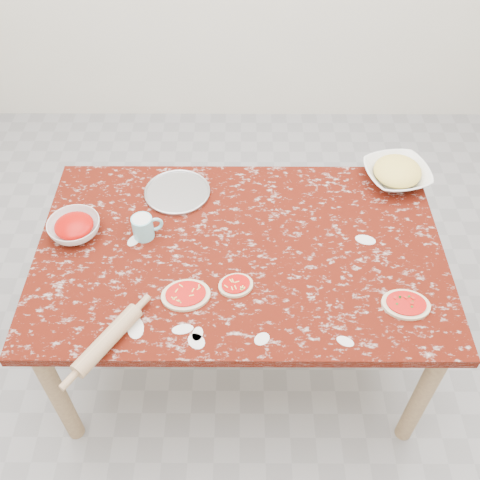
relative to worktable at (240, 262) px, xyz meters
name	(u,v)px	position (x,y,z in m)	size (l,w,h in m)	color
ground	(240,349)	(0.00, 0.00, -0.67)	(4.00, 4.00, 0.00)	gray
worktable	(240,262)	(0.00, 0.00, 0.00)	(1.60, 1.00, 0.75)	#410D05
pizza_tray	(177,193)	(-0.27, 0.32, 0.09)	(0.28, 0.28, 0.01)	#B2B2B7
sauce_bowl	(75,228)	(-0.66, 0.08, 0.12)	(0.21, 0.21, 0.06)	white
cheese_bowl	(396,175)	(0.68, 0.41, 0.12)	(0.28, 0.28, 0.07)	white
flour_mug	(144,227)	(-0.38, 0.07, 0.13)	(0.12, 0.08, 0.10)	#7FCFDC
pizza_left	(186,295)	(-0.20, -0.23, 0.09)	(0.20, 0.17, 0.02)	beige
pizza_mid	(236,285)	(-0.01, -0.19, 0.09)	(0.16, 0.14, 0.02)	beige
pizza_right	(406,304)	(0.60, -0.27, 0.09)	(0.19, 0.15, 0.02)	beige
rolling_pin	(108,340)	(-0.44, -0.44, 0.11)	(0.06, 0.06, 0.29)	tan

